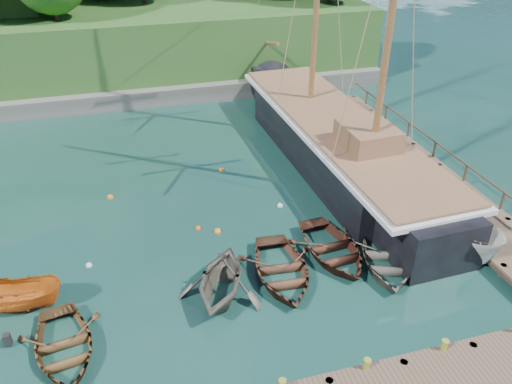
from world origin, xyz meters
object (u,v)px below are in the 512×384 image
rowboat_1 (221,296)px  rowboat_0 (65,354)px  rowboat_4 (332,255)px  cabin_boat_white (443,246)px  schooner (336,146)px  rowboat_3 (386,264)px  rowboat_2 (281,277)px  motorboat_orange (19,308)px

rowboat_1 → rowboat_0: bearing=-143.1°
rowboat_1 → rowboat_4: size_ratio=0.87×
rowboat_4 → cabin_boat_white: cabin_boat_white is taller
schooner → rowboat_3: bearing=-101.9°
rowboat_0 → rowboat_2: 9.10m
rowboat_2 → rowboat_4: rowboat_2 is taller
rowboat_4 → rowboat_1: bearing=-172.0°
rowboat_1 → motorboat_orange: size_ratio=1.06×
motorboat_orange → cabin_boat_white: cabin_boat_white is taller
rowboat_1 → rowboat_3: 7.60m
rowboat_1 → rowboat_4: rowboat_1 is taller
rowboat_3 → schooner: 9.81m
rowboat_2 → motorboat_orange: bearing=178.6°
rowboat_0 → rowboat_4: (11.64, 2.62, 0.00)m
schooner → rowboat_2: bearing=-127.3°
motorboat_orange → schooner: schooner is taller
rowboat_4 → motorboat_orange: size_ratio=1.22×
rowboat_0 → rowboat_1: size_ratio=1.05×
rowboat_0 → rowboat_3: rowboat_3 is taller
rowboat_0 → rowboat_2: bearing=2.1°
rowboat_3 → schooner: bearing=100.5°
rowboat_1 → rowboat_2: rowboat_1 is taller
rowboat_0 → rowboat_2: rowboat_2 is taller
rowboat_1 → rowboat_3: (7.60, 0.01, 0.00)m
rowboat_0 → rowboat_1: (6.15, 1.38, 0.00)m
cabin_boat_white → schooner: 9.38m
rowboat_0 → schooner: 18.97m
rowboat_4 → schooner: size_ratio=0.16×
rowboat_4 → schooner: (3.79, 8.36, 1.17)m
rowboat_1 → rowboat_3: rowboat_1 is taller
rowboat_0 → rowboat_4: 11.93m
rowboat_2 → motorboat_orange: 10.86m
motorboat_orange → rowboat_3: bearing=-83.2°
cabin_boat_white → schooner: schooner is taller
rowboat_0 → cabin_boat_white: size_ratio=0.79×
rowboat_2 → cabin_boat_white: cabin_boat_white is taller
rowboat_3 → rowboat_4: size_ratio=1.02×
rowboat_1 → schooner: schooner is taller
rowboat_0 → cabin_boat_white: cabin_boat_white is taller
rowboat_1 → motorboat_orange: bearing=-166.7°
schooner → rowboat_0: bearing=-146.5°
rowboat_3 → motorboat_orange: 15.71m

